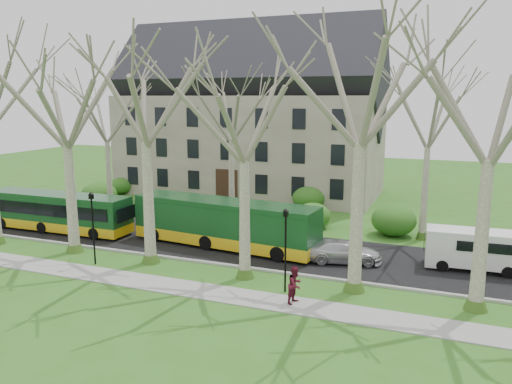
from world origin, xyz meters
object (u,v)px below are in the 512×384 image
Objects in this scene: sedan at (343,252)px; pedestrian_b at (295,285)px; bus_follow at (224,223)px; bus_lead at (58,212)px; van_a at (474,250)px.

pedestrian_b is at bearing 158.98° from sedan.
bus_follow reaches higher than pedestrian_b.
sedan is (21.27, 0.49, -0.79)m from bus_lead.
bus_lead is 28.60m from van_a.
bus_follow is 8.14m from sedan.
sedan is 0.85× the size of van_a.
bus_follow is 2.43× the size of van_a.
bus_lead is 6.33× the size of pedestrian_b.
bus_follow is 2.85× the size of sedan.
pedestrian_b is at bearing -17.96° from bus_lead.
van_a is at bearing 10.24° from bus_follow.
pedestrian_b is (-8.22, -8.27, -0.24)m from van_a.
bus_lead is 0.90× the size of bus_follow.
bus_lead reaches higher than pedestrian_b.
bus_lead is at bearing 88.08° from pedestrian_b.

